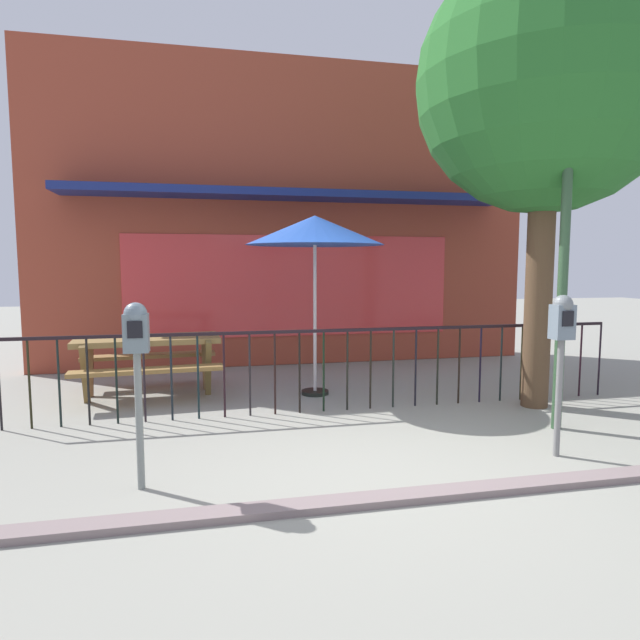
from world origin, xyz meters
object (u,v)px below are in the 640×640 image
Objects in this scene: picnic_table_left at (148,350)px; parking_meter_far at (562,333)px; parking_meter_near at (137,346)px; patio_umbrella at (315,231)px; street_lamp at (566,202)px; street_tree at (547,83)px.

parking_meter_far is (3.78, -3.11, 0.51)m from picnic_table_left.
patio_umbrella is at bearing 54.38° from parking_meter_near.
parking_meter_near reaches higher than picnic_table_left.
street_lamp is (4.30, -2.39, 1.72)m from picnic_table_left.
street_lamp reaches higher than parking_meter_near.
parking_meter_far is at bearing -117.98° from street_tree.
parking_meter_near is 0.41× the size of street_lamp.
parking_meter_far reaches higher than picnic_table_left.
patio_umbrella is 1.61× the size of parking_meter_far.
patio_umbrella is at bearing 154.91° from street_tree.
parking_meter_far is at bearing -0.82° from parking_meter_near.
picnic_table_left is 1.32× the size of parking_meter_near.
picnic_table_left is 0.36× the size of street_tree.
parking_meter_far is 3.19m from street_tree.
street_tree is 1.70m from street_lamp.
picnic_table_left is 1.31× the size of parking_meter_far.
street_tree is (4.39, 1.52, 2.66)m from parking_meter_near.
patio_umbrella is 0.44× the size of street_tree.
street_lamp is at bearing -29.08° from picnic_table_left.
parking_meter_far is at bearing -125.86° from street_lamp.
street_lamp reaches higher than patio_umbrella.
patio_umbrella is 2.96m from street_lamp.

